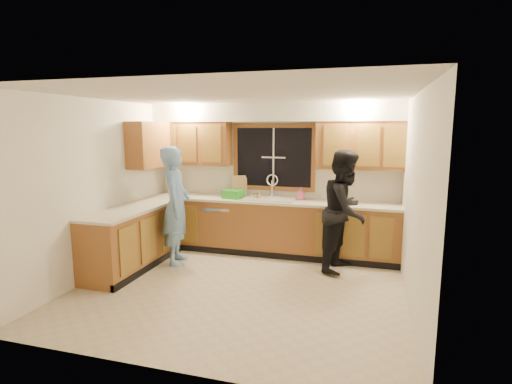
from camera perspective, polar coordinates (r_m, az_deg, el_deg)
floor at (r=5.44m, az=-2.41°, el=-13.56°), size 4.20×4.20×0.00m
ceiling at (r=5.03m, az=-2.60°, el=13.72°), size 4.20×4.20×0.00m
wall_back at (r=6.90m, az=2.53°, el=2.07°), size 4.20×0.00×4.20m
wall_left at (r=6.09m, az=-21.60°, el=0.48°), size 0.00×3.80×3.80m
wall_right at (r=4.85m, az=21.72°, el=-1.57°), size 0.00×3.80×3.80m
base_cabinets_back at (r=6.76m, az=1.88°, el=-5.07°), size 4.20×0.60×0.88m
base_cabinets_left at (r=6.35m, az=-17.08°, el=-6.40°), size 0.60×1.90×0.88m
countertop_back at (r=6.65m, az=1.87°, el=-1.25°), size 4.20×0.63×0.04m
countertop_left at (r=6.24m, az=-17.16°, el=-2.34°), size 0.63×1.90×0.04m
upper_cabinets_left at (r=7.17m, az=-8.98°, el=6.84°), size 1.35×0.33×0.75m
upper_cabinets_right at (r=6.50m, az=14.60°, el=6.44°), size 1.35×0.33×0.75m
upper_cabinets_return at (r=6.86m, az=-15.06°, el=6.55°), size 0.33×0.90×0.75m
soffit at (r=6.68m, az=2.24°, el=11.29°), size 4.20×0.35×0.30m
window_frame at (r=6.85m, az=2.53°, el=4.96°), size 1.44×0.03×1.14m
sink at (r=6.67m, az=1.91°, el=-1.52°), size 0.86×0.52×0.57m
dishwasher at (r=7.01m, az=-4.91°, el=-4.84°), size 0.60×0.56×0.82m
stove at (r=5.90m, az=-20.12°, el=-7.64°), size 0.58×0.75×0.90m
man at (r=6.27m, az=-11.35°, el=-1.93°), size 0.62×0.77×1.83m
woman at (r=5.99m, az=12.60°, el=-2.68°), size 0.88×1.02×1.79m
knife_block at (r=7.39m, az=-11.27°, el=0.58°), size 0.12×0.10×0.20m
cutting_board at (r=7.00m, az=-2.37°, el=0.92°), size 0.28×0.19×0.35m
dish_crate at (r=6.78m, az=-3.24°, el=-0.26°), size 0.36×0.34×0.14m
soap_bottle at (r=6.69m, az=6.46°, el=-0.18°), size 0.09×0.09×0.20m
bowl at (r=6.56m, az=10.78°, el=-1.15°), size 0.21×0.21×0.05m
can_left at (r=6.60m, az=-0.06°, el=-0.66°), size 0.08×0.08×0.11m
can_right at (r=6.61m, az=0.44°, el=-0.62°), size 0.08×0.08×0.12m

